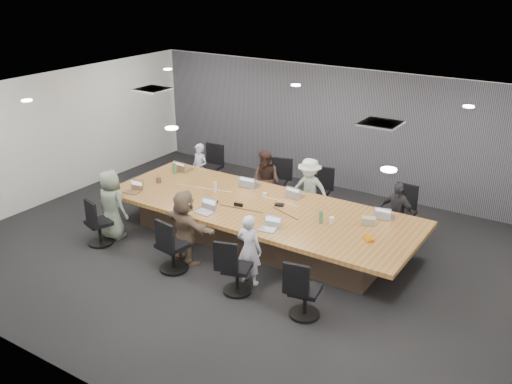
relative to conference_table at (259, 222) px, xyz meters
The scene contains 40 objects.
floor 0.64m from the conference_table, 90.00° to the right, with size 10.00×8.00×0.00m, color black.
ceiling 2.45m from the conference_table, 90.00° to the right, with size 10.00×8.00×0.00m, color white.
wall_back 3.64m from the conference_table, 90.00° to the left, with size 10.00×2.80×0.00m, color silver.
wall_front 4.61m from the conference_table, 90.00° to the right, with size 10.00×2.80×0.00m, color silver.
wall_left 5.12m from the conference_table, behind, with size 8.00×2.80×0.00m, color silver.
curtain 3.56m from the conference_table, 90.00° to the left, with size 9.80×0.04×2.80m, color #585763.
conference_table is the anchor object (origin of this frame).
chair_0 2.98m from the conference_table, 145.28° to the left, with size 0.58×0.58×0.86m, color black, non-canonical shape.
chair_1 1.83m from the conference_table, 111.88° to the left, with size 0.57×0.57×0.84m, color black, non-canonical shape.
chair_2 1.73m from the conference_table, 78.66° to the left, with size 0.55×0.55×0.81m, color black, non-canonical shape.
chair_3 2.76m from the conference_table, 38.06° to the left, with size 0.53×0.53×0.79m, color black, non-canonical shape.
chair_4 2.98m from the conference_table, 145.28° to the right, with size 0.49×0.49×0.73m, color black, non-canonical shape.
chair_5 1.82m from the conference_table, 111.18° to the right, with size 0.53×0.53×0.78m, color black, non-canonical shape.
chair_6 1.83m from the conference_table, 68.35° to the right, with size 0.49×0.49×0.73m, color black, non-canonical shape.
chair_7 2.55m from the conference_table, 41.87° to the right, with size 0.49×0.49×0.73m, color black, non-canonical shape.
person_0 2.81m from the conference_table, 151.17° to the left, with size 0.43×0.28×1.17m, color #B3BDCF.
laptop_0 2.60m from the conference_table, 161.94° to the left, with size 0.35×0.24×0.02m, color #8C6647.
person_1 1.53m from the conference_table, 116.83° to the left, with size 0.64×0.50×1.31m, color #33211B.
laptop_1 1.11m from the conference_table, 130.48° to the left, with size 0.36×0.25×0.02m, color #B2B2B7.
person_2 1.42m from the conference_table, 75.83° to the left, with size 0.86×0.50×1.34m, color #B6C3B4.
laptop_2 0.94m from the conference_table, 66.92° to the left, with size 0.31×0.21×0.02m, color #B2B2B7.
person_3 2.56m from the conference_table, 31.88° to the left, with size 0.71×0.30×1.22m, color #29292E.
laptop_3 2.34m from the conference_table, 20.23° to the left, with size 0.30×0.21×0.02m, color #B2B2B7.
person_4 2.81m from the conference_table, 151.18° to the right, with size 0.66×0.43×1.36m, color gray.
laptop_4 2.60m from the conference_table, 161.94° to the right, with size 0.29×0.20×0.02m, color #8C6647.
person_5 1.53m from the conference_table, 116.01° to the right, with size 1.25×0.40×1.35m, color brown.
laptop_5 1.09m from the conference_table, 129.46° to the right, with size 0.32×0.22×0.02m, color #B2B2B7.
person_6 1.52m from the conference_table, 63.44° to the right, with size 0.45×0.29×1.22m, color silver.
laptop_6 1.10m from the conference_table, 49.85° to the right, with size 0.29×0.20×0.02m, color #B2B2B7.
bottle_green_left 2.54m from the conference_table, 168.72° to the left, with size 0.07×0.07×0.24m, color #35754C.
bottle_green_right 1.39m from the conference_table, ahead, with size 0.06×0.06×0.23m, color #35754C.
bottle_clear 1.16m from the conference_table, behind, with size 0.07×0.07×0.22m, color silver.
cup_white_far 0.56m from the conference_table, 107.00° to the left, with size 0.08×0.08×0.10m, color white.
cup_white_near 1.51m from the conference_table, ahead, with size 0.08×0.08×0.11m, color white.
mug_brown 2.41m from the conference_table, behind, with size 0.09×0.09×0.12m, color brown.
mic_left 0.92m from the conference_table, 157.81° to the right, with size 0.14×0.09×0.03m, color black.
mic_right 0.52m from the conference_table, 34.01° to the left, with size 0.16×0.11×0.03m, color black.
stapler 0.53m from the conference_table, 144.01° to the right, with size 0.17×0.04×0.06m, color black.
canvas_bag 2.10m from the conference_table, ahead, with size 0.24×0.15×0.13m, color tan.
snack_packet 2.30m from the conference_table, ahead, with size 0.18×0.12×0.04m, color #D76704.
Camera 1 is at (5.22, -7.70, 4.94)m, focal length 40.00 mm.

